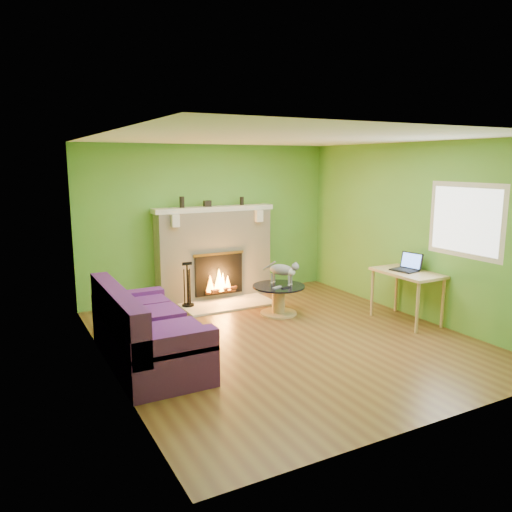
{
  "coord_description": "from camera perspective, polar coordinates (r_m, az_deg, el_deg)",
  "views": [
    {
      "loc": [
        -3.3,
        -5.4,
        2.31
      ],
      "look_at": [
        -0.22,
        0.4,
        1.07
      ],
      "focal_mm": 35.0,
      "sensor_mm": 36.0,
      "label": 1
    }
  ],
  "objects": [
    {
      "name": "laptop",
      "position": [
        7.54,
        16.63,
        -0.67
      ],
      "size": [
        0.37,
        0.4,
        0.26
      ],
      "primitive_type": null,
      "rotation": [
        0.0,
        0.0,
        0.19
      ],
      "color": "black",
      "rests_on": "desk"
    },
    {
      "name": "sofa",
      "position": [
        6.0,
        -12.7,
        -8.62
      ],
      "size": [
        0.91,
        2.03,
        0.91
      ],
      "color": "#541B68",
      "rests_on": "floor"
    },
    {
      "name": "window_pane",
      "position": [
        7.17,
        22.8,
        3.77
      ],
      "size": [
        0.0,
        1.06,
        1.06
      ],
      "primitive_type": "plane",
      "rotation": [
        1.57,
        0.0,
        -1.57
      ],
      "color": "white",
      "rests_on": "wall_right"
    },
    {
      "name": "wall_left",
      "position": [
        5.59,
        -16.73,
        -0.18
      ],
      "size": [
        0.0,
        5.0,
        5.0
      ],
      "primitive_type": "plane",
      "rotation": [
        1.57,
        0.0,
        1.57
      ],
      "color": "#5A922F",
      "rests_on": "floor"
    },
    {
      "name": "wall_back",
      "position": [
        8.62,
        -5.32,
        3.92
      ],
      "size": [
        5.0,
        0.0,
        5.0
      ],
      "primitive_type": "plane",
      "rotation": [
        1.57,
        0.0,
        0.0
      ],
      "color": "#5A922F",
      "rests_on": "floor"
    },
    {
      "name": "mantel_vase_left",
      "position": [
        8.22,
        -8.46,
        6.11
      ],
      "size": [
        0.08,
        0.08,
        0.18
      ],
      "primitive_type": "cylinder",
      "color": "black",
      "rests_on": "mantel"
    },
    {
      "name": "window_frame",
      "position": [
        7.17,
        22.84,
        3.78
      ],
      "size": [
        0.0,
        1.2,
        1.2
      ],
      "primitive_type": "plane",
      "rotation": [
        1.57,
        0.0,
        -1.57
      ],
      "color": "silver",
      "rests_on": "wall_right"
    },
    {
      "name": "mantel",
      "position": [
        8.4,
        -4.8,
        5.4
      ],
      "size": [
        2.1,
        0.28,
        0.08
      ],
      "primitive_type": "cube",
      "color": "beige",
      "rests_on": "fireplace"
    },
    {
      "name": "hearth",
      "position": [
        8.24,
        -3.27,
        -5.49
      ],
      "size": [
        1.5,
        0.75,
        0.03
      ],
      "primitive_type": "cube",
      "color": "beige",
      "rests_on": "floor"
    },
    {
      "name": "fireplace",
      "position": [
        8.53,
        -4.77,
        0.27
      ],
      "size": [
        2.1,
        0.46,
        1.58
      ],
      "color": "beige",
      "rests_on": "floor"
    },
    {
      "name": "mantel_vase_right",
      "position": [
        8.64,
        -1.63,
        6.31
      ],
      "size": [
        0.07,
        0.07,
        0.14
      ],
      "primitive_type": "cylinder",
      "color": "black",
      "rests_on": "mantel"
    },
    {
      "name": "remote_silver",
      "position": [
        7.49,
        2.41,
        -3.6
      ],
      "size": [
        0.18,
        0.1,
        0.02
      ],
      "primitive_type": "cube",
      "rotation": [
        0.0,
        0.0,
        0.34
      ],
      "color": "gray",
      "rests_on": "coffee_table"
    },
    {
      "name": "desk",
      "position": [
        7.56,
        16.91,
        -2.38
      ],
      "size": [
        0.59,
        1.02,
        0.75
      ],
      "color": "tan",
      "rests_on": "floor"
    },
    {
      "name": "mantel_box",
      "position": [
        8.38,
        -5.58,
        5.99
      ],
      "size": [
        0.12,
        0.08,
        0.1
      ],
      "primitive_type": "cube",
      "color": "black",
      "rests_on": "mantel"
    },
    {
      "name": "remote_black",
      "position": [
        7.5,
        3.44,
        -3.6
      ],
      "size": [
        0.17,
        0.07,
        0.02
      ],
      "primitive_type": "cube",
      "rotation": [
        0.0,
        0.0,
        0.2
      ],
      "color": "black",
      "rests_on": "coffee_table"
    },
    {
      "name": "cat",
      "position": [
        7.68,
        2.94,
        -1.89
      ],
      "size": [
        0.49,
        0.62,
        0.37
      ],
      "primitive_type": null,
      "rotation": [
        0.0,
        0.0,
        0.54
      ],
      "color": "#5D5D62",
      "rests_on": "coffee_table"
    },
    {
      "name": "ceiling",
      "position": [
        6.33,
        3.52,
        13.3
      ],
      "size": [
        5.0,
        5.0,
        0.0
      ],
      "primitive_type": "plane",
      "rotation": [
        3.14,
        0.0,
        0.0
      ],
      "color": "white",
      "rests_on": "wall_back"
    },
    {
      "name": "wall_front",
      "position": [
        4.5,
        20.19,
        -2.94
      ],
      "size": [
        5.0,
        0.0,
        5.0
      ],
      "primitive_type": "plane",
      "rotation": [
        -1.57,
        0.0,
        0.0
      ],
      "color": "#5A922F",
      "rests_on": "floor"
    },
    {
      "name": "coffee_table",
      "position": [
        7.69,
        2.59,
        -4.77
      ],
      "size": [
        0.8,
        0.8,
        0.45
      ],
      "color": "tan",
      "rests_on": "floor"
    },
    {
      "name": "wall_right",
      "position": [
        7.8,
        17.65,
        2.76
      ],
      "size": [
        0.0,
        5.0,
        5.0
      ],
      "primitive_type": "plane",
      "rotation": [
        1.57,
        0.0,
        -1.57
      ],
      "color": "#5A922F",
      "rests_on": "floor"
    },
    {
      "name": "floor",
      "position": [
        6.73,
        3.26,
        -9.39
      ],
      "size": [
        5.0,
        5.0,
        0.0
      ],
      "primitive_type": "plane",
      "color": "brown",
      "rests_on": "ground"
    },
    {
      "name": "fire_tools",
      "position": [
        8.05,
        -7.83,
        -3.2
      ],
      "size": [
        0.19,
        0.19,
        0.72
      ],
      "primitive_type": null,
      "color": "black",
      "rests_on": "hearth"
    }
  ]
}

